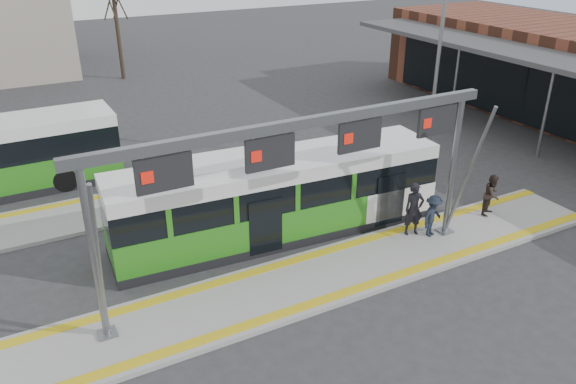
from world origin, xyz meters
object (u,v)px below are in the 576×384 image
object	(u,v)px
passenger_a	(414,209)
passenger_c	(433,216)
hero_bus	(277,197)
gantry	(307,153)
passenger_b	(492,195)

from	to	relation	value
passenger_a	passenger_c	xyz separation A→B (m)	(0.52, -0.42, -0.20)
hero_bus	passenger_c	size ratio (longest dim) A/B	7.66
passenger_c	gantry	bearing A→B (deg)	161.16
gantry	passenger_c	world-z (taller)	gantry
passenger_b	passenger_a	bearing A→B (deg)	153.69
passenger_b	passenger_c	size ratio (longest dim) A/B	1.03
passenger_a	hero_bus	bearing A→B (deg)	163.90
gantry	hero_bus	bearing A→B (deg)	79.76
gantry	passenger_a	distance (m)	5.69
gantry	hero_bus	distance (m)	4.14
gantry	passenger_a	bearing A→B (deg)	6.15
gantry	passenger_a	world-z (taller)	gantry
passenger_b	hero_bus	bearing A→B (deg)	137.83
gantry	passenger_a	xyz separation A→B (m)	(4.70, 0.51, -3.17)
passenger_a	passenger_b	size ratio (longest dim) A/B	1.21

